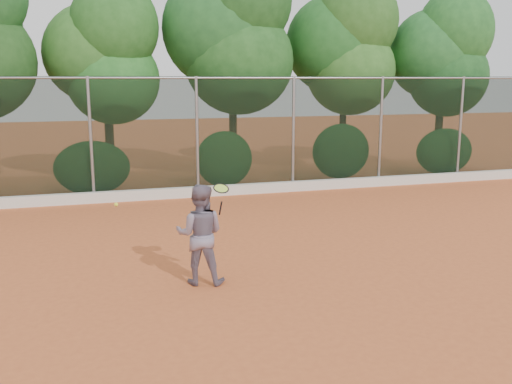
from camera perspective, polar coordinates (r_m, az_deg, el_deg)
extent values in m
plane|color=#CB6030|center=(10.56, 1.57, -7.69)|extent=(80.00, 80.00, 0.00)
cube|color=silver|center=(16.92, -5.68, 0.04)|extent=(24.00, 0.20, 0.30)
imported|color=slate|center=(9.66, -5.63, -4.24)|extent=(1.00, 0.89, 1.71)
cube|color=black|center=(16.86, -5.90, 5.50)|extent=(24.00, 0.01, 3.50)
cylinder|color=gray|center=(16.77, -6.02, 11.28)|extent=(24.00, 0.06, 0.06)
cylinder|color=gray|center=(16.56, -16.19, 5.01)|extent=(0.09, 0.09, 3.50)
cylinder|color=gray|center=(16.86, -5.90, 5.50)|extent=(0.09, 0.09, 3.50)
cylinder|color=gray|center=(17.66, 3.75, 5.80)|extent=(0.09, 0.09, 3.50)
cylinder|color=gray|center=(18.92, 12.34, 5.92)|extent=(0.09, 0.09, 3.50)
cylinder|color=gray|center=(20.54, 19.73, 5.93)|extent=(0.09, 0.09, 3.50)
cylinder|color=#3D2717|center=(18.92, -14.37, 4.16)|extent=(0.28, 0.28, 2.40)
ellipsoid|color=#236221|center=(18.70, -14.07, 10.86)|extent=(2.90, 2.40, 2.80)
ellipsoid|color=#295A1F|center=(18.99, -15.78, 13.19)|extent=(3.20, 2.70, 3.10)
ellipsoid|color=#1F521C|center=(18.57, -13.96, 15.81)|extent=(2.70, 2.30, 2.90)
cylinder|color=#3D2A17|center=(19.17, -2.31, 5.49)|extent=(0.26, 0.26, 3.00)
ellipsoid|color=#306D29|center=(19.04, -1.69, 12.99)|extent=(3.60, 3.00, 3.50)
ellipsoid|color=#2A6E2C|center=(19.26, -3.44, 15.93)|extent=(3.90, 3.20, 3.80)
cylinder|color=#3C2417|center=(20.77, 8.63, 5.40)|extent=(0.24, 0.24, 2.70)
ellipsoid|color=#2A5C1F|center=(20.66, 9.46, 11.88)|extent=(3.20, 2.70, 3.10)
ellipsoid|color=#1B4E1C|center=(20.75, 7.88, 14.41)|extent=(3.50, 2.90, 3.40)
ellipsoid|color=#234F1B|center=(20.71, 10.00, 16.57)|extent=(3.00, 2.50, 3.10)
cylinder|color=#3A2A16|center=(22.27, 17.74, 5.13)|extent=(0.28, 0.28, 2.50)
ellipsoid|color=#266426|center=(22.20, 18.68, 10.88)|extent=(3.00, 2.50, 2.90)
ellipsoid|color=#2D762F|center=(22.18, 17.27, 13.03)|extent=(3.30, 2.80, 3.20)
ellipsoid|color=#2E772D|center=(22.24, 19.32, 14.97)|extent=(2.80, 2.40, 3.00)
ellipsoid|color=#2D6024|center=(17.47, -16.06, 2.34)|extent=(2.20, 1.16, 1.60)
ellipsoid|color=#35752C|center=(17.94, -3.19, 3.31)|extent=(1.80, 1.04, 1.76)
ellipsoid|color=#2B6526|center=(19.25, 8.49, 4.05)|extent=(2.00, 1.10, 1.84)
ellipsoid|color=#2E6E2A|center=(21.27, 18.31, 3.88)|extent=(2.16, 1.12, 1.64)
cylinder|color=black|center=(9.55, -3.57, -1.63)|extent=(0.05, 0.15, 0.26)
torus|color=black|center=(9.42, -3.51, 0.37)|extent=(0.29, 0.28, 0.14)
cylinder|color=#BBE142|center=(9.42, -3.51, 0.37)|extent=(0.25, 0.23, 0.10)
sphere|color=#EDF437|center=(8.96, -13.81, -1.22)|extent=(0.06, 0.06, 0.06)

